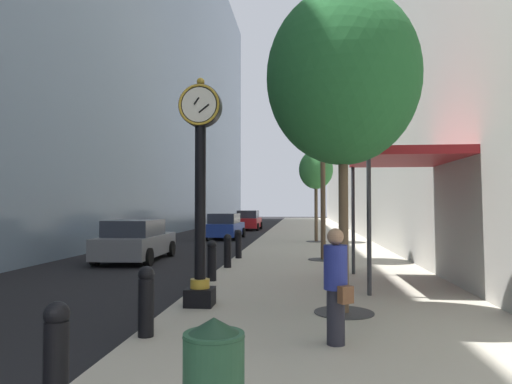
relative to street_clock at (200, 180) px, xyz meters
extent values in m
plane|color=black|center=(-0.58, 19.17, -2.64)|extent=(110.00, 110.00, 0.00)
cube|color=#ADA593|center=(2.62, 22.17, -2.57)|extent=(6.40, 80.00, 0.14)
cube|color=slate|center=(-11.88, 22.17, 11.73)|extent=(9.00, 80.00, 28.74)
cube|color=black|center=(0.00, 0.01, -2.32)|extent=(0.55, 0.55, 0.35)
cylinder|color=gold|center=(0.00, 0.01, -2.06)|extent=(0.39, 0.39, 0.18)
cylinder|color=black|center=(0.00, 0.01, -0.45)|extent=(0.22, 0.22, 3.03)
cylinder|color=black|center=(0.00, 0.01, 1.48)|extent=(0.84, 0.28, 0.84)
torus|color=gold|center=(0.00, -0.14, 1.48)|extent=(0.82, 0.05, 0.82)
cylinder|color=silver|center=(0.00, -0.14, 1.48)|extent=(0.69, 0.01, 0.69)
cylinder|color=silver|center=(0.00, 0.16, 1.48)|extent=(0.69, 0.01, 0.69)
sphere|color=gold|center=(0.00, 0.01, 1.97)|extent=(0.16, 0.16, 0.16)
cube|color=black|center=(-0.05, -0.15, 1.55)|extent=(0.12, 0.01, 0.16)
cube|color=black|center=(0.10, -0.15, 1.40)|extent=(0.22, 0.01, 0.19)
cylinder|color=black|center=(-0.35, -4.78, -2.06)|extent=(0.24, 0.24, 0.88)
sphere|color=black|center=(-0.35, -4.78, -1.56)|extent=(0.25, 0.25, 0.25)
cylinder|color=black|center=(-0.35, -2.18, -2.06)|extent=(0.24, 0.24, 0.88)
sphere|color=black|center=(-0.35, -2.18, -1.56)|extent=(0.25, 0.25, 0.25)
cylinder|color=black|center=(-0.35, 3.02, -2.06)|extent=(0.24, 0.24, 0.88)
sphere|color=black|center=(-0.35, 3.02, -1.56)|extent=(0.25, 0.25, 0.25)
cylinder|color=black|center=(-0.35, 5.62, -2.06)|extent=(0.24, 0.24, 0.88)
sphere|color=black|center=(-0.35, 5.62, -1.56)|extent=(0.25, 0.25, 0.25)
cylinder|color=black|center=(-0.35, 8.23, -2.06)|extent=(0.24, 0.24, 0.88)
sphere|color=black|center=(-0.35, 8.23, -1.56)|extent=(0.25, 0.25, 0.25)
cylinder|color=#333335|center=(2.79, -0.33, -2.49)|extent=(1.10, 1.10, 0.02)
cylinder|color=brown|center=(2.79, -0.33, -0.84)|extent=(0.18, 0.18, 3.31)
ellipsoid|color=#23602D|center=(2.79, -0.33, 1.89)|extent=(2.86, 2.86, 3.29)
cylinder|color=#333335|center=(2.79, 8.03, -2.49)|extent=(1.10, 1.10, 0.02)
cylinder|color=brown|center=(2.79, 8.03, -0.35)|extent=(0.18, 0.18, 4.30)
ellipsoid|color=#428438|center=(2.79, 8.03, 2.55)|extent=(1.99, 1.99, 2.29)
cylinder|color=#333335|center=(2.79, 16.38, -2.49)|extent=(1.10, 1.10, 0.02)
cylinder|color=brown|center=(2.79, 16.38, -0.88)|extent=(0.18, 0.18, 3.23)
ellipsoid|color=#387F3D|center=(2.79, 16.38, 1.43)|extent=(1.85, 1.85, 2.13)
cone|color=#183523|center=(1.27, -5.21, -1.53)|extent=(0.53, 0.53, 0.16)
cylinder|color=#23232D|center=(2.49, -2.31, -2.10)|extent=(0.36, 0.36, 0.79)
cylinder|color=navy|center=(2.49, -2.31, -1.39)|extent=(0.47, 0.47, 0.64)
sphere|color=#9E7556|center=(2.49, -2.31, -0.96)|extent=(0.24, 0.24, 0.24)
cube|color=brown|center=(2.62, -2.50, -1.75)|extent=(0.23, 0.21, 0.24)
cube|color=maroon|center=(4.62, 3.03, 0.70)|extent=(2.40, 3.60, 0.20)
cylinder|color=#333338|center=(3.50, 1.43, -0.90)|extent=(0.10, 0.10, 3.20)
cylinder|color=#333338|center=(3.50, 4.63, -0.90)|extent=(0.10, 0.10, 3.20)
cube|color=navy|center=(-2.80, 19.82, -2.03)|extent=(2.00, 4.20, 0.77)
cube|color=#282D38|center=(-2.80, 19.61, -1.35)|extent=(1.72, 2.37, 0.63)
cylinder|color=black|center=(-3.67, 21.25, -2.32)|extent=(0.24, 0.65, 0.64)
cylinder|color=black|center=(-1.82, 21.19, -2.32)|extent=(0.24, 0.65, 0.64)
cylinder|color=black|center=(-3.77, 18.44, -2.32)|extent=(0.24, 0.65, 0.64)
cylinder|color=black|center=(-1.92, 18.38, -2.32)|extent=(0.24, 0.65, 0.64)
cube|color=slate|center=(-4.30, 8.23, -2.04)|extent=(2.03, 4.68, 0.75)
cube|color=#282D38|center=(-4.29, 8.00, -1.38)|extent=(1.74, 2.64, 0.62)
cylinder|color=black|center=(-5.29, 9.78, -2.32)|extent=(0.24, 0.65, 0.64)
cylinder|color=black|center=(-3.39, 9.83, -2.32)|extent=(0.24, 0.65, 0.64)
cylinder|color=black|center=(-5.20, 6.63, -2.32)|extent=(0.24, 0.65, 0.64)
cylinder|color=black|center=(-3.31, 6.68, -2.32)|extent=(0.24, 0.65, 0.64)
cube|color=#AD191E|center=(-2.51, 30.28, -2.02)|extent=(1.91, 4.10, 0.80)
cube|color=#282D38|center=(-2.51, 30.07, -1.30)|extent=(1.66, 2.31, 0.66)
cylinder|color=black|center=(-3.41, 31.68, -2.32)|extent=(0.23, 0.64, 0.64)
cylinder|color=black|center=(-1.56, 31.65, -2.32)|extent=(0.23, 0.64, 0.64)
cylinder|color=black|center=(-3.46, 28.91, -2.32)|extent=(0.23, 0.64, 0.64)
cylinder|color=black|center=(-1.61, 28.88, -2.32)|extent=(0.23, 0.64, 0.64)
camera|label=1|loc=(2.01, -9.10, -0.50)|focal=32.69mm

